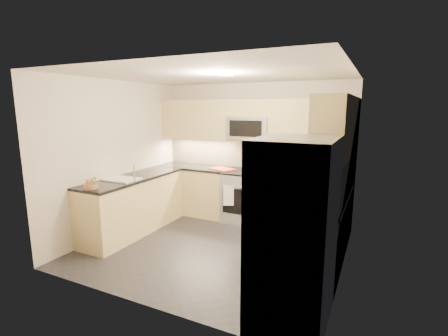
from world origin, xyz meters
TOP-DOWN VIEW (x-y plane):
  - floor at (0.00, 0.00)m, footprint 3.60×3.20m
  - ceiling at (0.00, 0.00)m, footprint 3.60×3.20m
  - wall_back at (0.00, 1.60)m, footprint 3.60×0.02m
  - wall_front at (0.00, -1.60)m, footprint 3.60×0.02m
  - wall_left at (-1.80, 0.00)m, footprint 0.02×3.20m
  - wall_right at (1.80, 0.00)m, footprint 0.02×3.20m
  - base_cab_back_left at (-1.09, 1.30)m, footprint 1.42×0.60m
  - base_cab_back_right at (1.09, 1.30)m, footprint 1.42×0.60m
  - base_cab_right at (1.50, 0.15)m, footprint 0.60×1.70m
  - base_cab_peninsula at (-1.50, 0.00)m, footprint 0.60×2.00m
  - countertop_back_left at (-1.09, 1.30)m, footprint 1.42×0.63m
  - countertop_back_right at (1.09, 1.30)m, footprint 1.42×0.63m
  - countertop_right at (1.50, 0.15)m, footprint 0.63×1.70m
  - countertop_peninsula at (-1.50, 0.00)m, footprint 0.63×2.00m
  - upper_cab_back at (0.00, 1.43)m, footprint 3.60×0.35m
  - upper_cab_right at (1.62, 0.28)m, footprint 0.35×1.95m
  - backsplash_back at (0.00, 1.60)m, footprint 3.60×0.01m
  - backsplash_right at (1.80, 0.45)m, footprint 0.01×2.30m
  - gas_range at (0.00, 1.28)m, footprint 0.76×0.65m
  - range_cooktop at (0.00, 1.28)m, footprint 0.76×0.65m
  - oven_door_glass at (0.00, 0.95)m, footprint 0.62×0.02m
  - oven_handle at (0.00, 0.93)m, footprint 0.60×0.02m
  - microwave at (0.00, 1.40)m, footprint 0.76×0.40m
  - microwave_door at (0.00, 1.20)m, footprint 0.60×0.01m
  - refrigerator at (1.45, -1.15)m, footprint 0.70×0.90m
  - fridge_handle_left at (1.08, -1.33)m, footprint 0.02×0.02m
  - fridge_handle_right at (1.08, -0.97)m, footprint 0.02×0.02m
  - sink_basin at (-1.50, -0.25)m, footprint 0.52×0.38m
  - faucet at (-1.24, -0.25)m, footprint 0.03×0.03m
  - utensil_bowl at (1.21, 1.26)m, footprint 0.36×0.36m
  - cutting_board at (-0.46, 1.24)m, footprint 0.51×0.44m
  - fruit_basket at (-1.49, -0.87)m, footprint 0.21×0.21m
  - fruit_apple at (-1.53, -0.76)m, footprint 0.06×0.06m
  - fruit_pear at (-1.48, -0.83)m, footprint 0.06×0.06m
  - dish_towel_check at (-0.18, 0.91)m, footprint 0.17×0.09m
  - fruit_orange at (-1.52, -0.89)m, footprint 0.06×0.06m

SIDE VIEW (x-z plane):
  - floor at x=0.00m, z-range 0.00..0.00m
  - base_cab_back_left at x=-1.09m, z-range 0.00..0.90m
  - base_cab_back_right at x=1.09m, z-range 0.00..0.90m
  - base_cab_right at x=1.50m, z-range 0.00..0.90m
  - base_cab_peninsula at x=-1.50m, z-range 0.00..0.90m
  - oven_door_glass at x=0.00m, z-range 0.22..0.68m
  - gas_range at x=0.00m, z-range 0.00..0.91m
  - dish_towel_check at x=-0.18m, z-range 0.38..0.72m
  - oven_handle at x=0.00m, z-range 0.71..0.73m
  - sink_basin at x=-1.50m, z-range 0.80..0.96m
  - refrigerator at x=1.45m, z-range 0.00..1.80m
  - range_cooktop at x=0.00m, z-range 0.90..0.93m
  - countertop_back_left at x=-1.09m, z-range 0.90..0.94m
  - countertop_back_right at x=1.09m, z-range 0.90..0.94m
  - countertop_right at x=1.50m, z-range 0.90..0.94m
  - countertop_peninsula at x=-1.50m, z-range 0.90..0.94m
  - cutting_board at x=-0.46m, z-range 0.94..0.95m
  - fridge_handle_left at x=1.08m, z-range 0.35..1.55m
  - fridge_handle_right at x=1.08m, z-range 0.35..1.55m
  - fruit_basket at x=-1.49m, z-range 0.94..1.01m
  - utensil_bowl at x=1.21m, z-range 0.94..1.10m
  - fruit_orange at x=-1.52m, z-range 1.02..1.08m
  - fruit_apple at x=-1.53m, z-range 1.02..1.09m
  - fruit_pear at x=-1.48m, z-range 1.02..1.09m
  - faucet at x=-1.24m, z-range 0.94..1.22m
  - backsplash_back at x=0.00m, z-range 0.94..1.45m
  - backsplash_right at x=1.80m, z-range 0.94..1.45m
  - wall_back at x=0.00m, z-range 0.00..2.50m
  - wall_front at x=0.00m, z-range 0.00..2.50m
  - wall_left at x=-1.80m, z-range 0.00..2.50m
  - wall_right at x=1.80m, z-range 0.00..2.50m
  - microwave at x=0.00m, z-range 1.50..1.90m
  - microwave_door at x=0.00m, z-range 1.56..1.84m
  - upper_cab_back at x=0.00m, z-range 1.45..2.20m
  - upper_cab_right at x=1.62m, z-range 1.45..2.20m
  - ceiling at x=0.00m, z-range 2.49..2.51m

